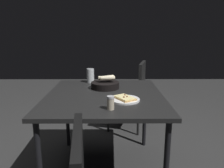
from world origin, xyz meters
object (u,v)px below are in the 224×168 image
pizza_plate (125,99)px  beer_glass (91,77)px  pepper_shaker (111,104)px  chair_far (132,91)px  bread_basket (105,84)px  dining_table (105,101)px

pizza_plate → beer_glass: bearing=-62.7°
beer_glass → pepper_shaker: (-0.21, 0.81, -0.02)m
beer_glass → pepper_shaker: beer_glass is taller
beer_glass → chair_far: (-0.49, -0.51, -0.29)m
pizza_plate → bread_basket: (0.16, -0.38, 0.03)m
pepper_shaker → chair_far: size_ratio=0.11×
bread_basket → beer_glass: (0.15, -0.24, 0.03)m
chair_far → dining_table: bearing=70.6°
dining_table → pepper_shaker: bearing=97.9°
pizza_plate → bread_basket: bread_basket is taller
pizza_plate → chair_far: (-0.17, -1.12, -0.24)m
pizza_plate → beer_glass: size_ratio=1.61×
dining_table → bread_basket: (0.00, -0.20, 0.10)m
pepper_shaker → chair_far: 1.37m
beer_glass → pepper_shaker: 0.84m
bread_basket → pepper_shaker: (-0.06, 0.57, 0.00)m
dining_table → beer_glass: size_ratio=7.57×
dining_table → pepper_shaker: size_ratio=11.61×
dining_table → beer_glass: 0.48m
pizza_plate → pepper_shaker: (0.11, 0.20, 0.03)m
dining_table → pepper_shaker: (-0.05, 0.38, 0.10)m
bread_basket → chair_far: bearing=-114.2°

